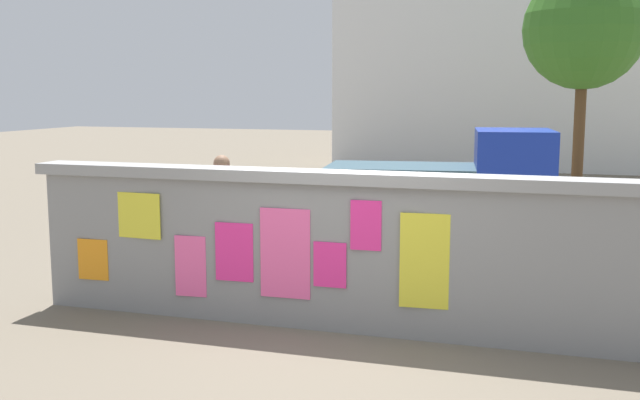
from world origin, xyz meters
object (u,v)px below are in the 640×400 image
at_px(bicycle_far, 269,208).
at_px(auto_rickshaw_truck, 450,187).
at_px(tree_roadside, 584,30).
at_px(motorcycle, 328,255).
at_px(person_walking, 222,202).
at_px(bicycle_near, 573,263).

bearing_deg(bicycle_far, auto_rickshaw_truck, -5.84).
xyz_separation_m(bicycle_far, tree_roadside, (5.45, 6.03, 3.49)).
height_order(motorcycle, person_walking, person_walking).
height_order(bicycle_near, bicycle_far, same).
relative_size(auto_rickshaw_truck, person_walking, 2.32).
xyz_separation_m(motorcycle, bicycle_near, (2.89, 0.89, -0.10)).
height_order(bicycle_far, person_walking, person_walking).
relative_size(motorcycle, bicycle_near, 1.15).
distance_m(auto_rickshaw_truck, motorcycle, 3.74).
distance_m(bicycle_near, tree_roadside, 9.71).
height_order(auto_rickshaw_truck, motorcycle, auto_rickshaw_truck).
xyz_separation_m(auto_rickshaw_truck, bicycle_near, (1.88, -2.69, -0.54)).
bearing_deg(person_walking, motorcycle, -15.62).
relative_size(person_walking, tree_roadside, 0.31).
distance_m(motorcycle, bicycle_far, 4.53).
bearing_deg(person_walking, bicycle_near, 5.55).
xyz_separation_m(motorcycle, bicycle_far, (-2.28, 3.91, -0.10)).
bearing_deg(bicycle_far, motorcycle, -59.76).
relative_size(bicycle_far, person_walking, 1.05).
bearing_deg(bicycle_near, bicycle_far, 149.70).
bearing_deg(bicycle_far, person_walking, -79.05).
xyz_separation_m(auto_rickshaw_truck, person_walking, (-2.63, -3.13, 0.09)).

